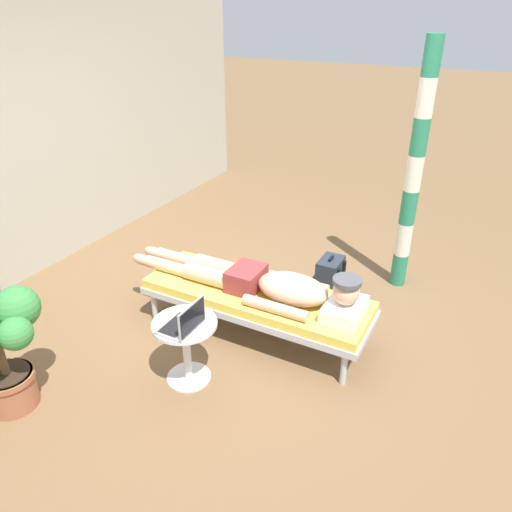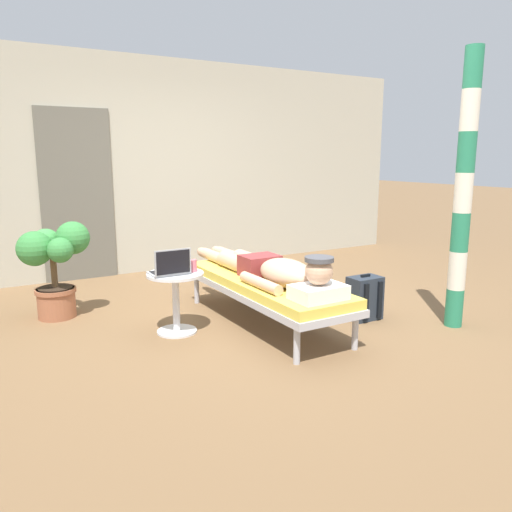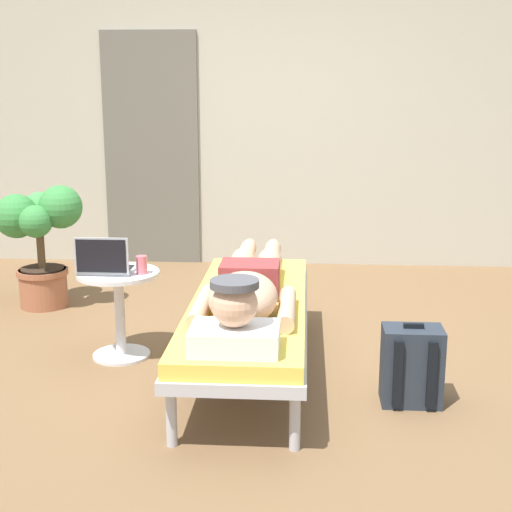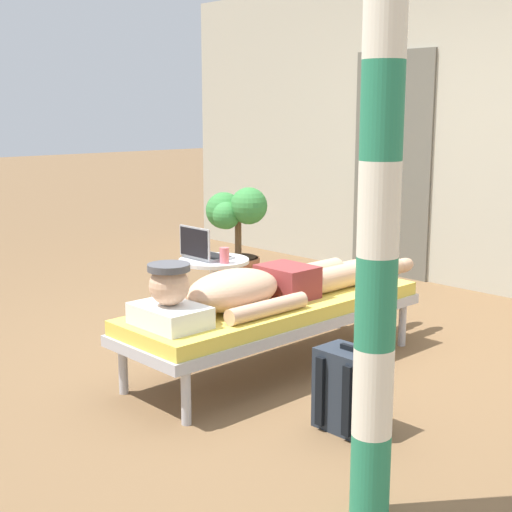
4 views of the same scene
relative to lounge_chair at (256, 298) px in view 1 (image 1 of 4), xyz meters
name	(u,v)px [view 1 (image 1 of 4)]	position (x,y,z in m)	size (l,w,h in m)	color
ground_plane	(237,325)	(-0.01, 0.19, -0.35)	(40.00, 40.00, 0.00)	brown
house_wall_back	(17,143)	(0.00, 2.67, 1.00)	(7.60, 0.20, 2.70)	#B2AD99
lounge_chair	(256,298)	(0.00, 0.00, 0.00)	(0.65, 1.99, 0.42)	#B7B7BC
person_reclining	(267,284)	(0.00, -0.11, 0.17)	(0.53, 2.17, 0.33)	white
side_table	(186,341)	(-0.78, 0.18, 0.01)	(0.48, 0.48, 0.52)	silver
laptop	(185,322)	(-0.84, 0.13, 0.24)	(0.31, 0.24, 0.23)	#A5A8AD
drink_glass	(200,308)	(-0.63, 0.14, 0.23)	(0.06, 0.06, 0.10)	#D86672
backpack	(329,278)	(0.86, -0.35, -0.15)	(0.30, 0.26, 0.42)	#262D38
porch_post	(414,173)	(1.41, -0.91, 0.83)	(0.15, 0.15, 2.36)	#267F59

